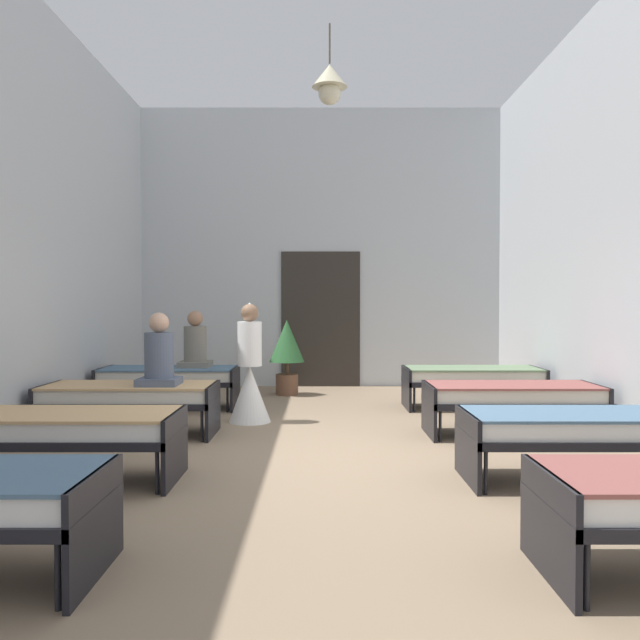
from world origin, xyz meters
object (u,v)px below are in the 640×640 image
(bed_right_row_1, at_px, (579,429))
(patient_seated_primary, at_px, (194,346))
(bed_right_row_2, at_px, (511,396))
(patient_seated_secondary, at_px, (158,358))
(potted_plant, at_px, (286,348))
(bed_left_row_2, at_px, (129,396))
(bed_left_row_3, at_px, (168,377))
(nurse_near_aisle, at_px, (249,380))
(bed_right_row_3, at_px, (471,377))
(bed_left_row_1, at_px, (61,429))

(bed_right_row_1, distance_m, patient_seated_primary, 5.54)
(bed_right_row_2, bearing_deg, patient_seated_secondary, -178.83)
(bed_right_row_1, bearing_deg, potted_plant, 117.52)
(bed_left_row_2, height_order, patient_seated_primary, patient_seated_primary)
(bed_right_row_2, xyz_separation_m, potted_plant, (-2.68, 3.25, 0.31))
(patient_seated_secondary, height_order, potted_plant, patient_seated_secondary)
(bed_left_row_3, bearing_deg, nurse_near_aisle, -40.82)
(bed_left_row_3, height_order, bed_right_row_3, same)
(nurse_near_aisle, distance_m, patient_seated_secondary, 1.32)
(bed_left_row_3, distance_m, potted_plant, 2.11)
(nurse_near_aisle, relative_size, patient_seated_secondary, 1.86)
(patient_seated_secondary, bearing_deg, bed_right_row_3, 26.78)
(bed_right_row_1, xyz_separation_m, patient_seated_primary, (-3.92, 3.90, 0.43))
(bed_right_row_1, distance_m, nurse_near_aisle, 4.06)
(bed_left_row_1, xyz_separation_m, patient_seated_primary, (0.35, 3.90, 0.43))
(bed_left_row_3, relative_size, nurse_near_aisle, 1.28)
(patient_seated_secondary, relative_size, potted_plant, 0.66)
(bed_left_row_1, bearing_deg, bed_right_row_1, 0.00)
(bed_left_row_1, relative_size, bed_left_row_3, 1.00)
(bed_right_row_1, bearing_deg, bed_left_row_2, 156.03)
(bed_left_row_2, bearing_deg, bed_right_row_2, 0.00)
(patient_seated_primary, height_order, patient_seated_secondary, same)
(bed_right_row_2, height_order, bed_right_row_3, same)
(bed_left_row_3, relative_size, patient_seated_primary, 2.38)
(bed_right_row_2, xyz_separation_m, bed_right_row_3, (0.00, 1.90, 0.00))
(bed_right_row_1, relative_size, potted_plant, 1.57)
(bed_right_row_2, distance_m, nurse_near_aisle, 3.13)
(bed_right_row_2, relative_size, patient_seated_primary, 2.38)
(bed_right_row_3, bearing_deg, bed_left_row_3, 180.00)
(bed_left_row_2, height_order, nurse_near_aisle, nurse_near_aisle)
(bed_right_row_1, distance_m, bed_left_row_2, 4.68)
(bed_left_row_3, xyz_separation_m, nurse_near_aisle, (1.25, -1.08, 0.09))
(bed_left_row_1, distance_m, potted_plant, 5.40)
(bed_left_row_3, distance_m, patient_seated_primary, 0.56)
(bed_left_row_2, height_order, bed_right_row_2, same)
(bed_left_row_1, height_order, potted_plant, potted_plant)
(bed_right_row_2, xyz_separation_m, patient_seated_secondary, (-3.92, -0.08, 0.43))
(potted_plant, bearing_deg, patient_seated_primary, -134.64)
(bed_right_row_2, distance_m, bed_left_row_3, 4.68)
(bed_left_row_2, relative_size, bed_left_row_3, 1.00)
(bed_left_row_1, relative_size, bed_left_row_2, 1.00)
(bed_left_row_1, height_order, bed_right_row_2, same)
(bed_right_row_1, bearing_deg, nurse_near_aisle, 138.01)
(bed_right_row_3, height_order, patient_seated_primary, patient_seated_primary)
(bed_left_row_3, height_order, nurse_near_aisle, nurse_near_aisle)
(bed_right_row_3, xyz_separation_m, potted_plant, (-2.68, 1.35, 0.31))
(bed_left_row_1, height_order, bed_right_row_1, same)
(bed_left_row_1, distance_m, bed_left_row_3, 3.80)
(bed_left_row_3, distance_m, patient_seated_secondary, 2.06)
(bed_left_row_1, bearing_deg, patient_seated_secondary, 79.12)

